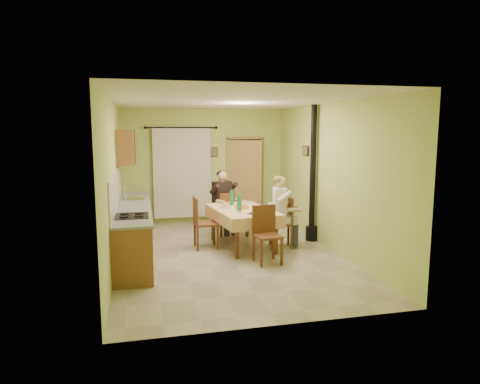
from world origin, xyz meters
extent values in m
cube|color=tan|center=(0.00, 0.00, 0.00)|extent=(4.00, 6.00, 0.01)
cube|color=#C2D76E|center=(0.00, 3.00, 1.40)|extent=(4.00, 0.04, 2.80)
cube|color=#C2D76E|center=(0.00, -3.00, 1.40)|extent=(4.00, 0.04, 2.80)
cube|color=#C2D76E|center=(-2.00, 0.00, 1.40)|extent=(0.04, 6.00, 2.80)
cube|color=#C2D76E|center=(2.00, 0.00, 1.40)|extent=(0.04, 6.00, 2.80)
cube|color=white|center=(0.00, 0.00, 2.80)|extent=(4.00, 6.00, 0.04)
cube|color=brown|center=(-1.70, 0.40, 0.44)|extent=(0.60, 3.60, 0.88)
cube|color=gray|center=(-1.70, 0.40, 0.90)|extent=(0.64, 3.64, 0.04)
cube|color=white|center=(-1.99, 0.40, 1.23)|extent=(0.02, 3.60, 0.66)
cube|color=silver|center=(-1.70, 1.20, 0.92)|extent=(0.42, 0.42, 0.03)
cube|color=black|center=(-1.70, -0.60, 0.93)|extent=(0.52, 0.56, 0.02)
cube|color=black|center=(-1.40, -0.60, 0.45)|extent=(0.01, 0.55, 0.55)
cube|color=brown|center=(-1.82, 1.70, 1.95)|extent=(0.35, 1.40, 0.70)
cylinder|color=black|center=(-0.55, 2.88, 2.35)|extent=(1.70, 0.04, 0.04)
cube|color=silver|center=(-0.55, 2.90, 1.25)|extent=(1.40, 0.06, 2.20)
cube|color=black|center=(1.05, 2.98, 1.03)|extent=(0.84, 0.03, 2.06)
cube|color=tan|center=(0.60, 2.97, 1.03)|extent=(0.06, 0.06, 2.12)
cube|color=tan|center=(1.50, 2.97, 1.03)|extent=(0.06, 0.06, 2.12)
cube|color=tan|center=(1.05, 2.97, 2.09)|extent=(0.96, 0.06, 0.06)
cube|color=tan|center=(1.02, 2.82, 1.02)|extent=(0.78, 0.34, 2.04)
cube|color=#ECB27B|center=(0.38, 0.46, 0.74)|extent=(1.24, 1.84, 0.04)
cube|color=#ECB27B|center=(0.50, -0.39, 0.63)|extent=(1.02, 0.15, 0.22)
cube|color=#ECB27B|center=(0.27, 1.31, 0.63)|extent=(1.02, 0.15, 0.22)
cube|color=#ECB27B|center=(-0.13, 0.39, 0.63)|extent=(0.24, 1.71, 0.22)
cube|color=#ECB27B|center=(0.89, 0.53, 0.63)|extent=(0.24, 1.71, 0.22)
cylinder|color=white|center=(0.28, 1.09, 0.77)|extent=(0.25, 0.25, 0.02)
ellipsoid|color=#CC7233|center=(0.28, 1.09, 0.79)|extent=(0.12, 0.12, 0.05)
cylinder|color=white|center=(0.46, -0.16, 0.77)|extent=(0.25, 0.25, 0.02)
ellipsoid|color=#CC7233|center=(0.46, -0.16, 0.79)|extent=(0.12, 0.12, 0.05)
cylinder|color=white|center=(0.68, 0.16, 0.77)|extent=(0.25, 0.25, 0.02)
ellipsoid|color=#CC7233|center=(0.68, 0.16, 0.79)|extent=(0.12, 0.12, 0.05)
cylinder|color=white|center=(0.07, 0.66, 0.77)|extent=(0.25, 0.25, 0.02)
ellipsoid|color=#CC7233|center=(0.07, 0.66, 0.79)|extent=(0.12, 0.12, 0.05)
cylinder|color=#FFA045|center=(0.38, 0.51, 0.80)|extent=(0.26, 0.26, 0.08)
cylinder|color=white|center=(0.46, -0.08, 0.77)|extent=(0.28, 0.28, 0.02)
cube|color=tan|center=(0.44, -0.09, 0.79)|extent=(0.07, 0.05, 0.03)
cube|color=tan|center=(0.46, -0.10, 0.79)|extent=(0.06, 0.05, 0.03)
cube|color=tan|center=(0.46, -0.06, 0.79)|extent=(0.06, 0.07, 0.03)
cylinder|color=silver|center=(0.58, 0.32, 0.81)|extent=(0.07, 0.07, 0.10)
cylinder|color=silver|center=(0.51, 0.85, 0.81)|extent=(0.07, 0.07, 0.10)
cylinder|color=white|center=(0.74, -0.30, 0.88)|extent=(0.11, 0.11, 0.22)
cylinder|color=silver|center=(0.74, -0.30, 0.91)|extent=(0.02, 0.02, 0.30)
cube|color=brown|center=(0.19, 1.52, 0.48)|extent=(0.52, 0.52, 0.04)
cube|color=brown|center=(0.27, 1.36, 0.72)|extent=(0.37, 0.20, 0.45)
cube|color=brown|center=(0.56, -0.67, 0.48)|extent=(0.47, 0.47, 0.04)
cube|color=brown|center=(0.54, -0.48, 0.75)|extent=(0.43, 0.08, 0.49)
cube|color=brown|center=(1.11, 0.26, 0.48)|extent=(0.50, 0.50, 0.04)
cube|color=brown|center=(1.30, 0.22, 0.75)|extent=(0.12, 0.43, 0.49)
cube|color=brown|center=(-0.33, 0.55, 0.48)|extent=(0.46, 0.46, 0.04)
cube|color=brown|center=(-0.53, 0.54, 0.76)|extent=(0.05, 0.45, 0.51)
cube|color=black|center=(0.24, 1.43, 0.56)|extent=(0.49, 0.51, 0.16)
cube|color=black|center=(0.18, 1.55, 0.91)|extent=(0.45, 0.36, 0.54)
sphere|color=tan|center=(0.19, 1.54, 1.30)|extent=(0.21, 0.21, 0.21)
ellipsoid|color=black|center=(0.17, 1.58, 1.34)|extent=(0.21, 0.21, 0.16)
cube|color=silver|center=(1.21, 0.24, 0.56)|extent=(0.46, 0.43, 0.16)
cube|color=silver|center=(1.08, 0.26, 0.91)|extent=(0.29, 0.43, 0.54)
sphere|color=tan|center=(1.09, 0.26, 1.30)|extent=(0.21, 0.21, 0.21)
ellipsoid|color=olive|center=(1.05, 0.27, 1.34)|extent=(0.21, 0.21, 0.16)
cylinder|color=black|center=(1.90, 0.60, 1.40)|extent=(0.12, 0.12, 2.80)
cylinder|color=black|center=(1.90, 0.60, 0.15)|extent=(0.24, 0.24, 0.30)
cube|color=black|center=(0.25, 2.97, 1.75)|extent=(0.19, 0.03, 0.23)
cube|color=brown|center=(1.97, 1.20, 1.85)|extent=(0.03, 0.31, 0.21)
camera|label=1|loc=(-1.53, -7.56, 2.29)|focal=32.00mm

